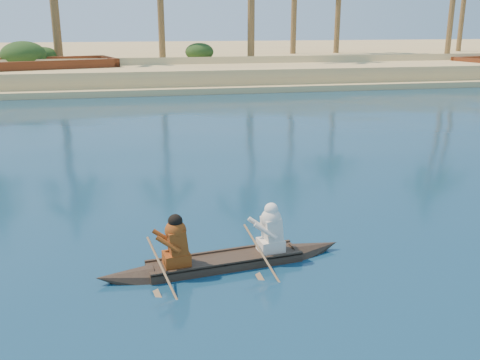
{
  "coord_description": "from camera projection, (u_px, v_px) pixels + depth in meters",
  "views": [
    {
      "loc": [
        5.19,
        -8.91,
        4.09
      ],
      "look_at": [
        7.4,
        1.51,
        0.93
      ],
      "focal_mm": 40.0,
      "sensor_mm": 36.0,
      "label": 1
    }
  ],
  "objects": [
    {
      "name": "barge_mid",
      "position": [
        9.0,
        78.0,
        33.21
      ],
      "size": [
        13.61,
        7.6,
        2.15
      ],
      "rotation": [
        0.0,
        0.0,
        0.27
      ],
      "color": "maroon",
      "rests_on": "ground"
    },
    {
      "name": "canoe",
      "position": [
        225.0,
        253.0,
        9.26
      ],
      "size": [
        4.45,
        1.16,
        1.22
      ],
      "rotation": [
        0.0,
        0.0,
        0.13
      ],
      "color": "#382B1E",
      "rests_on": "ground"
    },
    {
      "name": "sandy_embankment",
      "position": [
        70.0,
        60.0,
        52.3
      ],
      "size": [
        150.0,
        51.0,
        1.5
      ],
      "color": "#DBC37B",
      "rests_on": "ground"
    },
    {
      "name": "shrub_cluster",
      "position": [
        49.0,
        64.0,
        37.68
      ],
      "size": [
        100.0,
        6.0,
        2.4
      ],
      "primitive_type": null,
      "color": "#1C4017",
      "rests_on": "ground"
    }
  ]
}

